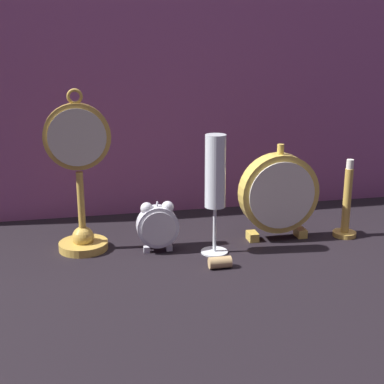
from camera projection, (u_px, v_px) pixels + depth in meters
ground_plane at (201, 261)px, 1.03m from camera, size 4.00×4.00×0.00m
fabric_backdrop_drape at (170, 64)px, 1.24m from camera, size 1.37×0.01×0.71m
pocket_watch_on_stand at (80, 182)px, 1.04m from camera, size 0.13×0.10×0.32m
alarm_clock_twin_bell at (158, 224)px, 1.06m from camera, size 0.08×0.03×0.10m
mantel_clock_silver at (279, 194)px, 1.11m from camera, size 0.17×0.04×0.20m
champagne_flute at (215, 180)px, 1.03m from camera, size 0.05×0.05×0.24m
brass_candlestick at (346, 210)px, 1.14m from camera, size 0.05×0.05×0.17m
wine_cork at (220, 262)px, 0.99m from camera, size 0.04×0.02×0.02m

